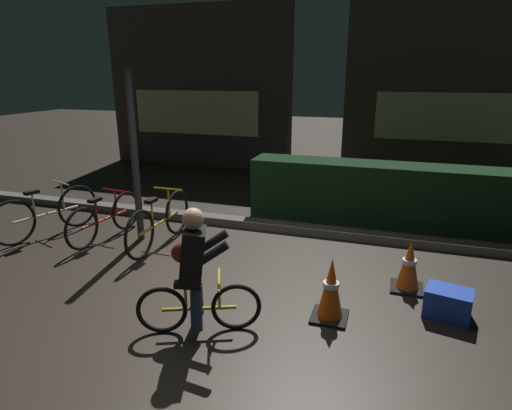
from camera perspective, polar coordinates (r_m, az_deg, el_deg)
The scene contains 13 objects.
ground_plane at distance 4.92m, azimuth -4.47°, elevation -11.85°, with size 40.00×40.00×0.00m, color #2D261E.
sidewalk_curb at distance 6.80m, azimuth 2.57°, elevation -2.79°, with size 12.00×0.24×0.12m, color #56544F.
hedge_row at distance 7.31m, azimuth 18.29°, elevation 1.31°, with size 4.80×0.70×0.98m, color black.
storefront_left at distance 11.57m, azimuth -7.61°, elevation 15.14°, with size 4.86×0.54×3.99m.
storefront_right at distance 11.23m, azimuth 25.79°, elevation 16.42°, with size 5.15×0.54×5.11m.
street_post at distance 6.34m, azimuth -15.86°, elevation 5.86°, with size 0.10×0.10×2.41m, color #2D2D33.
parked_bike_leftmost at distance 7.19m, azimuth -26.11°, elevation -0.98°, with size 0.60×1.62×0.78m.
parked_bike_left_mid at distance 6.73m, azimuth -19.48°, elevation -1.66°, with size 0.46×1.51×0.70m.
parked_bike_center_left at distance 6.25m, azimuth -12.71°, elevation -2.19°, with size 0.46×1.70×0.78m.
traffic_cone_near at distance 4.40m, azimuth 9.95°, elevation -11.06°, with size 0.36×0.36×0.66m.
traffic_cone_far at distance 5.20m, azimuth 19.72°, elevation -7.64°, with size 0.36×0.36×0.60m.
blue_crate at distance 4.86m, azimuth 24.23°, elevation -11.86°, with size 0.44×0.32×0.30m, color #193DB7.
cyclist at distance 4.06m, azimuth -8.14°, elevation -8.64°, with size 1.11×0.54×1.25m.
Camera 1 is at (1.68, -3.96, 2.39)m, focal length 30.01 mm.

